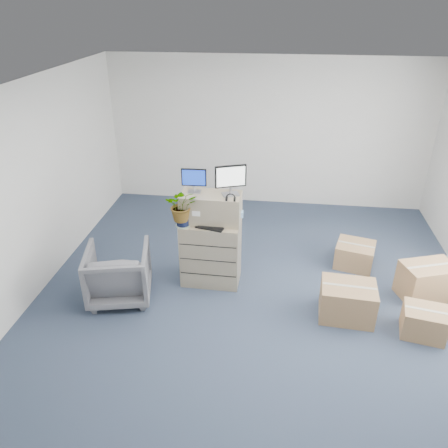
{
  "coord_description": "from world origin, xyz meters",
  "views": [
    {
      "loc": [
        0.21,
        -4.57,
        3.72
      ],
      "look_at": [
        -0.44,
        0.4,
        1.07
      ],
      "focal_mm": 35.0,
      "sensor_mm": 36.0,
      "label": 1
    }
  ],
  "objects": [
    {
      "name": "ground",
      "position": [
        0.0,
        0.0,
        0.0
      ],
      "size": [
        7.0,
        7.0,
        0.0
      ],
      "primitive_type": "plane",
      "color": "#263045",
      "rests_on": "ground"
    },
    {
      "name": "wall_back",
      "position": [
        0.0,
        3.51,
        1.4
      ],
      "size": [
        6.0,
        0.02,
        2.8
      ],
      "primitive_type": "cube",
      "color": "silver",
      "rests_on": "ground"
    },
    {
      "name": "filing_cabinet_lower",
      "position": [
        -0.65,
        0.65,
        0.47
      ],
      "size": [
        0.82,
        0.51,
        0.95
      ],
      "primitive_type": "cube",
      "rotation": [
        0.0,
        0.0,
        -0.02
      ],
      "color": "tan",
      "rests_on": "ground"
    },
    {
      "name": "filing_cabinet_upper",
      "position": [
        -0.65,
        0.69,
        1.15
      ],
      "size": [
        0.82,
        0.42,
        0.41
      ],
      "primitive_type": "cube",
      "rotation": [
        0.0,
        0.0,
        -0.02
      ],
      "color": "tan",
      "rests_on": "filing_cabinet_lower"
    },
    {
      "name": "monitor_left",
      "position": [
        -0.88,
        0.73,
        1.54
      ],
      "size": [
        0.34,
        0.14,
        0.33
      ],
      "rotation": [
        0.0,
        0.0,
        0.05
      ],
      "color": "#99999E",
      "rests_on": "filing_cabinet_upper"
    },
    {
      "name": "monitor_right",
      "position": [
        -0.39,
        0.7,
        1.59
      ],
      "size": [
        0.4,
        0.23,
        0.41
      ],
      "rotation": [
        0.0,
        0.0,
        0.36
      ],
      "color": "#99999E",
      "rests_on": "filing_cabinet_upper"
    },
    {
      "name": "headphones",
      "position": [
        -0.36,
        0.53,
        1.39
      ],
      "size": [
        0.13,
        0.02,
        0.13
      ],
      "primitive_type": "torus",
      "rotation": [
        1.57,
        0.0,
        -0.02
      ],
      "color": "black",
      "rests_on": "filing_cabinet_upper"
    },
    {
      "name": "keyboard",
      "position": [
        -0.64,
        0.5,
        0.96
      ],
      "size": [
        0.41,
        0.25,
        0.02
      ],
      "primitive_type": "cube",
      "rotation": [
        0.0,
        0.0,
        -0.25
      ],
      "color": "black",
      "rests_on": "filing_cabinet_lower"
    },
    {
      "name": "mouse",
      "position": [
        -0.31,
        0.54,
        0.96
      ],
      "size": [
        0.09,
        0.06,
        0.03
      ],
      "primitive_type": "ellipsoid",
      "rotation": [
        0.0,
        0.0,
        0.17
      ],
      "color": "silver",
      "rests_on": "filing_cabinet_lower"
    },
    {
      "name": "water_bottle",
      "position": [
        -0.53,
        0.67,
        1.06
      ],
      "size": [
        0.06,
        0.06,
        0.22
      ],
      "primitive_type": "cylinder",
      "color": "#93979B",
      "rests_on": "filing_cabinet_lower"
    },
    {
      "name": "phone_dock",
      "position": [
        -0.69,
        0.73,
        0.99
      ],
      "size": [
        0.06,
        0.05,
        0.12
      ],
      "rotation": [
        0.0,
        0.0,
        -0.02
      ],
      "color": "silver",
      "rests_on": "filing_cabinet_lower"
    },
    {
      "name": "external_drive",
      "position": [
        -0.36,
        0.73,
        0.98
      ],
      "size": [
        0.22,
        0.18,
        0.06
      ],
      "primitive_type": "cube",
      "rotation": [
        0.0,
        0.0,
        0.17
      ],
      "color": "black",
      "rests_on": "filing_cabinet_lower"
    },
    {
      "name": "tissue_box",
      "position": [
        -0.32,
        0.77,
        1.04
      ],
      "size": [
        0.21,
        0.12,
        0.08
      ],
      "primitive_type": "cube",
      "rotation": [
        0.0,
        0.0,
        0.08
      ],
      "color": "#4592EB",
      "rests_on": "external_drive"
    },
    {
      "name": "potted_plant",
      "position": [
        -1.01,
        0.51,
        1.2
      ],
      "size": [
        0.48,
        0.52,
        0.44
      ],
      "rotation": [
        0.0,
        0.0,
        -0.02
      ],
      "color": "#95AA89",
      "rests_on": "filing_cabinet_lower"
    },
    {
      "name": "office_chair",
      "position": [
        -1.83,
        0.1,
        0.42
      ],
      "size": [
        0.96,
        0.93,
        0.84
      ],
      "primitive_type": "imported",
      "rotation": [
        0.0,
        0.0,
        3.37
      ],
      "color": "#5B5B5F",
      "rests_on": "ground"
    },
    {
      "name": "cardboard_boxes",
      "position": [
        1.74,
        0.47,
        0.22
      ],
      "size": [
        1.89,
        2.04,
        0.5
      ],
      "color": "#A4744F",
      "rests_on": "ground"
    }
  ]
}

